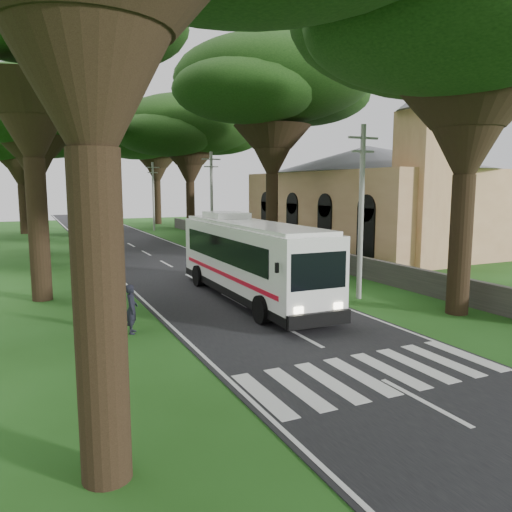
{
  "coord_description": "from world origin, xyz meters",
  "views": [
    {
      "loc": [
        -8.62,
        -12.75,
        5.26
      ],
      "look_at": [
        0.58,
        6.89,
        2.2
      ],
      "focal_mm": 35.0,
      "sensor_mm": 36.0,
      "label": 1
    }
  ],
  "objects_px": {
    "church": "(368,190)",
    "pedestrian": "(132,309)",
    "pole_far": "(153,195)",
    "coach_bus": "(249,258)",
    "distant_car_c": "(94,217)",
    "distant_car_a": "(82,228)",
    "pole_mid": "(212,199)",
    "pole_near": "(361,209)"
  },
  "relations": [
    {
      "from": "church",
      "to": "pedestrian",
      "type": "xyz_separation_m",
      "value": [
        -23.14,
        -16.65,
        -4.02
      ]
    },
    {
      "from": "pole_far",
      "to": "church",
      "type": "bearing_deg",
      "value": -63.18
    },
    {
      "from": "coach_bus",
      "to": "distant_car_a",
      "type": "distance_m",
      "value": 35.21
    },
    {
      "from": "pole_mid",
      "to": "church",
      "type": "bearing_deg",
      "value": -19.81
    },
    {
      "from": "coach_bus",
      "to": "distant_car_a",
      "type": "height_order",
      "value": "coach_bus"
    },
    {
      "from": "pole_far",
      "to": "coach_bus",
      "type": "relative_size",
      "value": 0.65
    },
    {
      "from": "pole_far",
      "to": "coach_bus",
      "type": "xyz_separation_m",
      "value": [
        -4.7,
        -37.9,
        -2.23
      ]
    },
    {
      "from": "pole_near",
      "to": "pole_mid",
      "type": "bearing_deg",
      "value": 90.0
    },
    {
      "from": "pedestrian",
      "to": "coach_bus",
      "type": "bearing_deg",
      "value": -47.33
    },
    {
      "from": "pole_mid",
      "to": "distant_car_a",
      "type": "xyz_separation_m",
      "value": [
        -8.5,
        17.08,
        -3.41
      ]
    },
    {
      "from": "church",
      "to": "pole_far",
      "type": "distance_m",
      "value": 27.41
    },
    {
      "from": "distant_car_c",
      "to": "pole_far",
      "type": "bearing_deg",
      "value": 102.72
    },
    {
      "from": "church",
      "to": "distant_car_a",
      "type": "xyz_separation_m",
      "value": [
        -20.86,
        21.54,
        -4.14
      ]
    },
    {
      "from": "pole_far",
      "to": "distant_car_a",
      "type": "bearing_deg",
      "value": -161.05
    },
    {
      "from": "church",
      "to": "distant_car_a",
      "type": "distance_m",
      "value": 30.27
    },
    {
      "from": "coach_bus",
      "to": "pedestrian",
      "type": "distance_m",
      "value": 6.95
    },
    {
      "from": "pole_far",
      "to": "distant_car_c",
      "type": "xyz_separation_m",
      "value": [
        -4.7,
        17.35,
        -3.49
      ]
    },
    {
      "from": "pole_near",
      "to": "distant_car_c",
      "type": "xyz_separation_m",
      "value": [
        -4.7,
        57.35,
        -3.49
      ]
    },
    {
      "from": "distant_car_a",
      "to": "distant_car_c",
      "type": "distance_m",
      "value": 20.62
    },
    {
      "from": "church",
      "to": "pole_far",
      "type": "bearing_deg",
      "value": 116.82
    },
    {
      "from": "church",
      "to": "pole_mid",
      "type": "xyz_separation_m",
      "value": [
        -12.36,
        4.45,
        -0.73
      ]
    },
    {
      "from": "distant_car_a",
      "to": "coach_bus",
      "type": "bearing_deg",
      "value": 100.61
    },
    {
      "from": "pole_near",
      "to": "pedestrian",
      "type": "distance_m",
      "value": 11.32
    },
    {
      "from": "pole_near",
      "to": "coach_bus",
      "type": "distance_m",
      "value": 5.61
    },
    {
      "from": "pole_mid",
      "to": "pedestrian",
      "type": "xyz_separation_m",
      "value": [
        -10.78,
        -21.11,
        -3.29
      ]
    },
    {
      "from": "pole_near",
      "to": "pole_mid",
      "type": "xyz_separation_m",
      "value": [
        0.0,
        20.0,
        0.0
      ]
    },
    {
      "from": "distant_car_a",
      "to": "pedestrian",
      "type": "distance_m",
      "value": 38.26
    },
    {
      "from": "distant_car_c",
      "to": "coach_bus",
      "type": "bearing_deg",
      "value": 87.56
    },
    {
      "from": "church",
      "to": "pole_far",
      "type": "height_order",
      "value": "church"
    },
    {
      "from": "pedestrian",
      "to": "pole_mid",
      "type": "bearing_deg",
      "value": -12.21
    },
    {
      "from": "church",
      "to": "pole_near",
      "type": "relative_size",
      "value": 3.0
    },
    {
      "from": "pole_near",
      "to": "distant_car_c",
      "type": "height_order",
      "value": "pole_near"
    },
    {
      "from": "pole_near",
      "to": "pole_far",
      "type": "relative_size",
      "value": 1.0
    },
    {
      "from": "pole_mid",
      "to": "pedestrian",
      "type": "height_order",
      "value": "pole_mid"
    },
    {
      "from": "pole_far",
      "to": "coach_bus",
      "type": "height_order",
      "value": "pole_far"
    },
    {
      "from": "church",
      "to": "pedestrian",
      "type": "distance_m",
      "value": 28.79
    },
    {
      "from": "distant_car_c",
      "to": "church",
      "type": "bearing_deg",
      "value": 109.77
    },
    {
      "from": "distant_car_a",
      "to": "distant_car_c",
      "type": "bearing_deg",
      "value": -96.22
    },
    {
      "from": "distant_car_c",
      "to": "pedestrian",
      "type": "distance_m",
      "value": 58.77
    },
    {
      "from": "pole_mid",
      "to": "coach_bus",
      "type": "xyz_separation_m",
      "value": [
        -4.7,
        -17.9,
        -2.23
      ]
    },
    {
      "from": "pole_near",
      "to": "pole_mid",
      "type": "height_order",
      "value": "same"
    },
    {
      "from": "pole_near",
      "to": "coach_bus",
      "type": "xyz_separation_m",
      "value": [
        -4.7,
        2.1,
        -2.23
      ]
    }
  ]
}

